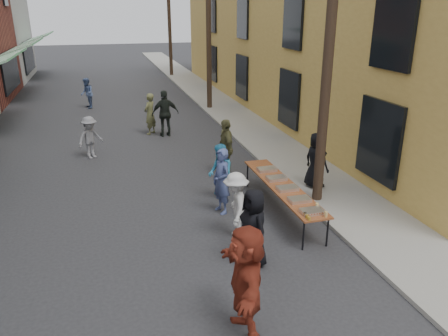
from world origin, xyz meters
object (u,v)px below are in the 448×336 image
serving_table (282,187)px  guest_front_a (253,228)px  utility_pole_far (169,14)px  server (316,160)px  utility_pole_mid (209,18)px  guest_front_c (220,173)px  catering_tray_sausage (312,211)px  utility_pole_near (330,30)px

serving_table → guest_front_a: (-1.52, -2.09, 0.12)m
utility_pole_far → server: bearing=-89.2°
utility_pole_mid → guest_front_a: size_ratio=5.41×
guest_front_a → server: bearing=125.8°
guest_front_c → utility_pole_far: bearing=172.6°
guest_front_a → guest_front_c: (0.21, 3.27, -0.04)m
guest_front_a → utility_pole_mid: bearing=158.6°
catering_tray_sausage → guest_front_a: 1.59m
server → guest_front_a: bearing=115.1°
utility_pole_near → utility_pole_mid: 12.00m
guest_front_a → utility_pole_far: bearing=163.4°
utility_pole_mid → serving_table: utility_pole_mid is taller
utility_pole_far → catering_tray_sausage: (-1.18, -25.96, -3.71)m
utility_pole_far → server: utility_pole_far is taller
serving_table → server: (1.51, 1.11, 0.20)m
utility_pole_mid → utility_pole_far: size_ratio=1.00×
utility_pole_far → guest_front_c: utility_pole_far is taller
utility_pole_near → server: size_ratio=5.55×
utility_pole_far → guest_front_a: utility_pole_far is taller
utility_pole_near → utility_pole_far: bearing=90.0°
catering_tray_sausage → guest_front_a: guest_front_a is taller
guest_front_c → utility_pole_near: bearing=69.6°
guest_front_c → guest_front_a: bearing=-4.9°
serving_table → guest_front_c: (-1.32, 1.18, 0.08)m
serving_table → guest_front_c: bearing=138.1°
serving_table → catering_tray_sausage: bearing=-90.0°
guest_front_c → server: size_ratio=0.98×
utility_pole_far → guest_front_a: (-2.70, -26.40, -3.67)m
catering_tray_sausage → server: bearing=61.4°
utility_pole_near → catering_tray_sausage: 4.36m
utility_pole_mid → guest_front_c: utility_pole_mid is taller
serving_table → server: 1.88m
catering_tray_sausage → utility_pole_near: bearing=59.1°
utility_pole_far → catering_tray_sausage: bearing=-92.6°
catering_tray_sausage → serving_table: bearing=90.0°
guest_front_c → catering_tray_sausage: bearing=23.7°
utility_pole_far → catering_tray_sausage: utility_pole_far is taller
catering_tray_sausage → utility_pole_mid: bearing=85.2°
serving_table → utility_pole_mid: bearing=84.5°
guest_front_a → guest_front_c: 3.28m
catering_tray_sausage → guest_front_c: bearing=114.9°
utility_pole_mid → catering_tray_sausage: (-1.18, -13.96, -3.71)m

